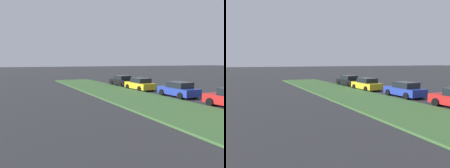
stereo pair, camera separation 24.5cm
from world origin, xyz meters
TOP-DOWN VIEW (x-y plane):
  - grass_median at (10.00, 8.25)m, footprint 60.00×6.00m
  - parked_car_blue at (16.38, 3.87)m, footprint 4.31×2.04m
  - parked_car_yellow at (22.47, 4.49)m, footprint 4.34×2.10m
  - parked_car_black at (27.72, 4.26)m, footprint 4.37×2.15m

SIDE VIEW (x-z plane):
  - grass_median at x=10.00m, z-range 0.00..0.12m
  - parked_car_blue at x=16.38m, z-range -0.02..1.45m
  - parked_car_yellow at x=22.47m, z-range -0.02..1.45m
  - parked_car_black at x=27.72m, z-range -0.02..1.45m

